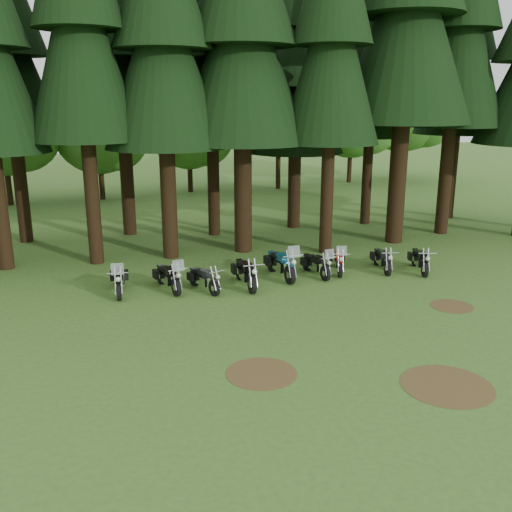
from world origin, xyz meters
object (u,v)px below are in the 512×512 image
object	(u,v)px
motorcycle_0	(119,281)
motorcycle_5	(316,265)
motorcycle_2	(204,280)
motorcycle_8	(420,261)
motorcycle_3	(246,274)
motorcycle_6	(338,261)
motorcycle_4	(281,265)
motorcycle_7	(382,260)
motorcycle_1	(168,278)

from	to	relation	value
motorcycle_0	motorcycle_5	world-z (taller)	motorcycle_0
motorcycle_2	motorcycle_8	world-z (taller)	motorcycle_8
motorcycle_3	motorcycle_8	xyz separation A→B (m)	(7.09, -0.38, -0.05)
motorcycle_2	motorcycle_5	distance (m)	4.53
motorcycle_3	motorcycle_5	xyz separation A→B (m)	(2.96, 0.37, -0.05)
motorcycle_6	motorcycle_8	bearing A→B (deg)	3.35
motorcycle_0	motorcycle_6	world-z (taller)	motorcycle_0
motorcycle_3	motorcycle_5	size ratio (longest dim) A/B	1.13
motorcycle_0	motorcycle_4	xyz separation A→B (m)	(6.01, -0.13, 0.05)
motorcycle_7	motorcycle_1	bearing A→B (deg)	-168.24
motorcycle_5	motorcycle_8	world-z (taller)	motorcycle_5
motorcycle_0	motorcycle_7	world-z (taller)	motorcycle_0
motorcycle_3	motorcycle_6	size ratio (longest dim) A/B	1.14
motorcycle_4	motorcycle_1	bearing A→B (deg)	178.07
motorcycle_4	motorcycle_8	bearing A→B (deg)	-12.95
motorcycle_0	motorcycle_3	bearing A→B (deg)	-2.87
motorcycle_8	motorcycle_1	bearing A→B (deg)	-165.92
motorcycle_1	motorcycle_8	bearing A→B (deg)	-15.97
motorcycle_0	motorcycle_4	world-z (taller)	motorcycle_4
motorcycle_0	motorcycle_2	xyz separation A→B (m)	(2.87, -0.68, -0.06)
motorcycle_7	motorcycle_5	bearing A→B (deg)	-169.67
motorcycle_0	motorcycle_5	bearing A→B (deg)	3.55
motorcycle_2	motorcycle_7	bearing A→B (deg)	-16.33
motorcycle_3	motorcycle_7	distance (m)	5.76
motorcycle_0	motorcycle_8	distance (m)	11.56
motorcycle_6	motorcycle_8	xyz separation A→B (m)	(3.08, -0.96, -0.00)
motorcycle_1	motorcycle_2	distance (m)	1.27
motorcycle_1	motorcycle_8	size ratio (longest dim) A/B	1.08
motorcycle_1	motorcycle_6	distance (m)	6.73
motorcycle_2	motorcycle_5	world-z (taller)	motorcycle_5
motorcycle_1	motorcycle_4	distance (m)	4.31
motorcycle_0	motorcycle_1	world-z (taller)	motorcycle_0
motorcycle_4	motorcycle_3	bearing A→B (deg)	-163.35
motorcycle_0	motorcycle_6	xyz separation A→B (m)	(8.43, -0.12, -0.03)
motorcycle_2	motorcycle_7	world-z (taller)	motorcycle_7
motorcycle_1	motorcycle_4	world-z (taller)	motorcycle_4
motorcycle_0	motorcycle_1	bearing A→B (deg)	-1.22
motorcycle_6	motorcycle_1	bearing A→B (deg)	-158.58
motorcycle_8	motorcycle_0	bearing A→B (deg)	-166.26
motorcycle_6	motorcycle_8	size ratio (longest dim) A/B	1.00
motorcycle_6	motorcycle_4	bearing A→B (deg)	-159.27
motorcycle_0	motorcycle_4	size ratio (longest dim) A/B	0.90
motorcycle_2	motorcycle_3	xyz separation A→B (m)	(1.55, -0.01, 0.07)
motorcycle_0	motorcycle_3	world-z (taller)	motorcycle_0
motorcycle_0	motorcycle_7	xyz separation A→B (m)	(10.18, -0.48, -0.04)
motorcycle_3	motorcycle_8	distance (m)	7.10
motorcycle_2	motorcycle_4	world-z (taller)	motorcycle_4
motorcycle_8	motorcycle_5	bearing A→B (deg)	-171.25
motorcycle_7	motorcycle_8	bearing A→B (deg)	-10.52
motorcycle_7	motorcycle_8	size ratio (longest dim) A/B	0.99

